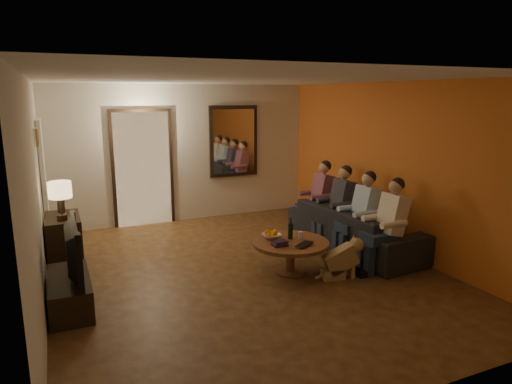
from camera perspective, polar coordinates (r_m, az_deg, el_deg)
name	(u,v)px	position (r m, az deg, el deg)	size (l,w,h in m)	color
floor	(245,272)	(6.41, -1.38, -9.97)	(5.00, 6.00, 0.01)	#432612
ceiling	(244,79)	(5.94, -1.51, 13.95)	(5.00, 6.00, 0.01)	white
back_wall	(184,154)	(8.85, -8.96, 4.76)	(5.00, 0.02, 2.60)	beige
front_wall	(401,248)	(3.55, 17.70, -6.66)	(5.00, 0.02, 2.60)	beige
left_wall	(36,197)	(5.60, -25.78, -0.53)	(0.02, 6.00, 2.60)	beige
right_wall	(394,168)	(7.36, 16.86, 2.92)	(0.02, 6.00, 2.60)	beige
orange_accent	(393,168)	(7.35, 16.80, 2.92)	(0.01, 6.00, 2.60)	orange
kitchen_doorway	(143,169)	(8.70, -13.97, 2.75)	(1.00, 0.06, 2.10)	#FFE0A5
door_trim	(143,170)	(8.69, -13.96, 2.75)	(1.12, 0.04, 2.22)	black
fridge_glimpse	(157,176)	(8.77, -12.32, 1.92)	(0.45, 0.03, 1.70)	silver
mirror_frame	(234,141)	(9.10, -2.82, 6.36)	(1.00, 0.05, 1.40)	black
mirror_glass	(234,141)	(9.08, -2.75, 6.34)	(0.86, 0.02, 1.26)	white
white_door	(44,185)	(7.91, -24.95, 0.85)	(0.06, 0.85, 2.04)	white
framed_art	(37,137)	(6.81, -25.72, 6.21)	(0.03, 0.28, 0.24)	#B28C33
art_canvas	(38,137)	(6.81, -25.59, 6.23)	(0.01, 0.22, 0.18)	brown
dresser	(64,242)	(6.99, -22.82, -5.80)	(0.45, 0.84, 0.75)	black
table_lamp	(61,201)	(6.61, -23.22, -1.02)	(0.30, 0.30, 0.54)	beige
flower_vase	(60,198)	(7.05, -23.27, -0.67)	(0.14, 0.14, 0.44)	#B11812
tv_stand	(70,293)	(5.76, -22.26, -11.56)	(0.45, 1.11, 0.37)	black
tv	(66,250)	(5.58, -22.67, -6.75)	(0.15, 1.12, 0.65)	black
sofa	(354,228)	(7.36, 12.15, -4.44)	(0.93, 2.38, 0.69)	black
person_a	(388,228)	(6.56, 16.17, -4.40)	(0.60, 0.40, 1.20)	tan
person_b	(361,218)	(7.00, 13.02, -3.18)	(0.60, 0.40, 1.20)	tan
person_c	(338,209)	(7.47, 10.27, -2.10)	(0.60, 0.40, 1.20)	tan
person_d	(319,201)	(7.96, 7.85, -1.14)	(0.60, 0.40, 1.20)	tan
dog	(340,258)	(6.22, 10.51, -8.11)	(0.56, 0.24, 0.56)	olive
coffee_table	(290,257)	(6.33, 4.31, -8.09)	(1.05, 1.05, 0.45)	brown
bowl	(272,236)	(6.36, 1.97, -5.54)	(0.26, 0.26, 0.06)	white
oranges	(272,231)	(6.34, 1.97, -4.95)	(0.20, 0.20, 0.08)	orange
wine_bottle	(290,228)	(6.32, 4.33, -4.50)	(0.07, 0.07, 0.31)	black
wine_glass	(300,235)	(6.37, 5.57, -5.38)	(0.06, 0.06, 0.10)	silver
book_stack	(280,243)	(6.07, 2.96, -6.39)	(0.20, 0.15, 0.07)	black
laptop	(307,245)	(6.07, 6.44, -6.65)	(0.33, 0.21, 0.03)	black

